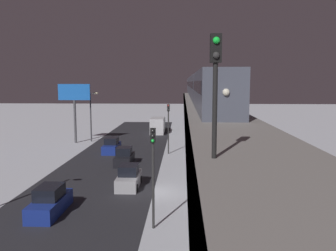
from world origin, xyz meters
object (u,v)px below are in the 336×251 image
Objects in this scene: subway_train at (199,86)px; sedan_black at (124,157)px; traffic_light_near at (153,163)px; sedan_silver at (129,178)px; sedan_blue at (112,146)px; sedan_blue_2 at (50,202)px; rail_signal at (215,74)px; box_truck at (158,125)px; commercial_billboard at (74,98)px; traffic_light_mid at (168,121)px.

subway_train is 18.10× the size of sedan_black.
sedan_silver is at bearing -71.71° from traffic_light_near.
sedan_blue_2 is (0.00, 21.62, 0.00)m from sedan_blue.
rail_signal reaches higher than sedan_blue_2.
box_truck is (-4.80, -18.46, 0.55)m from sedan_blue.
subway_train is at bearing -161.14° from commercial_billboard.
subway_train is at bearing -96.80° from traffic_light_near.
traffic_light_near is (-4.70, 17.15, 3.40)m from sedan_black.
sedan_silver is 0.98× the size of sedan_blue.
rail_signal is 0.62× the size of traffic_light_mid.
sedan_blue_2 is at bearing -49.46° from rail_signal.
traffic_light_mid is at bearing -90.00° from traffic_light_near.
commercial_billboard reaches higher than traffic_light_mid.
rail_signal reaches higher than box_truck.
commercial_billboard is at bearing 117.55° from sedan_silver.
sedan_silver is at bearing 78.68° from traffic_light_mid.
traffic_light_near reaches higher than sedan_black.
commercial_billboard reaches higher than sedan_blue.
commercial_billboard is (14.45, -7.66, 2.63)m from traffic_light_mid.
traffic_light_mid is (2.85, -33.09, -5.25)m from rail_signal.
rail_signal is 0.54× the size of box_truck.
subway_train is 11.57× the size of traffic_light_near.
sedan_silver is 0.68× the size of traffic_light_near.
sedan_silver and sedan_black have the same top height.
sedan_silver is at bearing 89.66° from box_truck.
rail_signal is 0.90× the size of sedan_blue.
sedan_blue is 19.08m from box_truck.
sedan_silver is 0.59× the size of box_truck.
commercial_billboard is (18.91, 6.46, -1.67)m from subway_train.
traffic_light_near is (-7.50, 23.89, 3.40)m from sedan_blue.
rail_signal is at bearing 130.54° from sedan_blue_2.
commercial_billboard is (11.75, 11.42, 5.48)m from box_truck.
rail_signal is (1.60, 47.22, 0.95)m from subway_train.
sedan_blue is at bearing 75.42° from box_truck.
sedan_blue_2 is 0.74× the size of traffic_light_mid.
traffic_light_mid is (-2.70, 19.09, 2.85)m from box_truck.
subway_train is at bearing -131.55° from sedan_blue.
sedan_blue is 0.69× the size of traffic_light_mid.
sedan_blue is 0.69× the size of traffic_light_near.
rail_signal reaches higher than sedan_silver.
sedan_blue_2 is 40.36m from box_truck.
rail_signal is 53.10m from box_truck.
subway_train is at bearing 75.58° from sedan_silver.
sedan_blue is (4.60, -15.12, 0.01)m from sedan_silver.
subway_train is 17.03× the size of sedan_silver.
traffic_light_near is 34.23m from commercial_billboard.
sedan_blue is at bearing -90.00° from sedan_blue_2.
traffic_light_mid reaches higher than sedan_silver.
sedan_blue and sedan_blue_2 have the same top height.
sedan_silver and sedan_blue_2 have the same top height.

